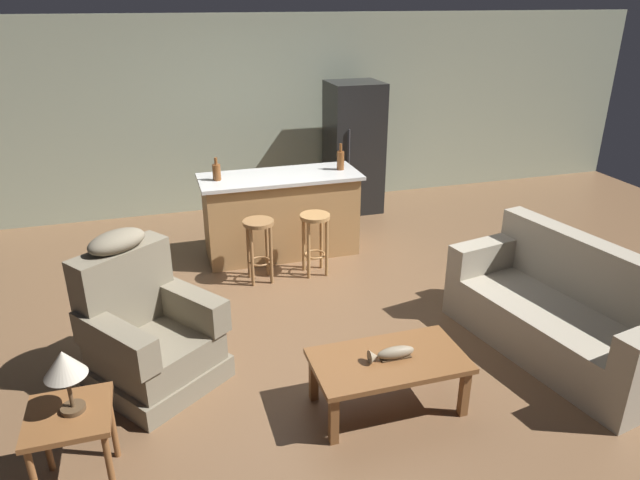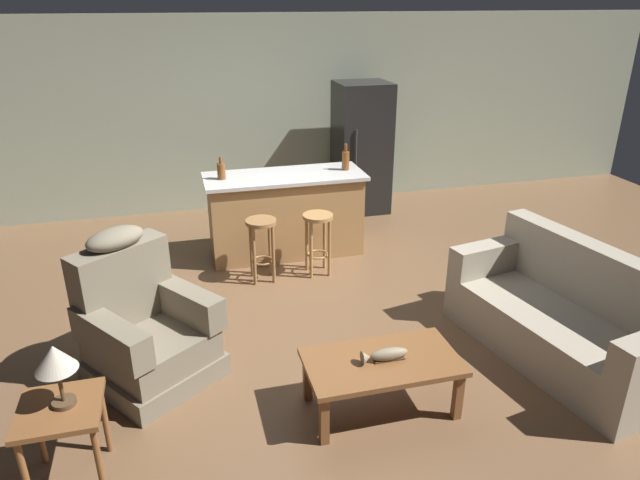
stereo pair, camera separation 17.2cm
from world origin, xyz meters
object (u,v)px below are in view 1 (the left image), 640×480
(bar_stool_right, at_px, (315,233))
(refrigerator, at_px, (354,148))
(table_lamp, at_px, (64,366))
(recliner_near_lamp, at_px, (147,332))
(end_table, at_px, (71,426))
(couch, at_px, (564,314))
(fish_figurine, at_px, (391,354))
(kitchen_island, at_px, (281,215))
(bottle_short_amber, at_px, (217,172))
(coffee_table, at_px, (389,365))
(bar_stool_left, at_px, (259,239))
(bottle_tall_green, at_px, (340,160))

(bar_stool_right, relative_size, refrigerator, 0.39)
(table_lamp, bearing_deg, recliner_near_lamp, 67.24)
(end_table, distance_m, table_lamp, 0.41)
(couch, relative_size, bar_stool_right, 2.98)
(fish_figurine, xyz_separation_m, refrigerator, (1.20, 4.11, 0.42))
(bar_stool_right, bearing_deg, kitchen_island, 109.56)
(fish_figurine, relative_size, bottle_short_amber, 1.35)
(end_table, bearing_deg, bar_stool_right, 47.60)
(coffee_table, xyz_separation_m, bottle_short_amber, (-0.80, 2.91, 0.68))
(recliner_near_lamp, bearing_deg, end_table, -59.93)
(fish_figurine, height_order, couch, couch)
(fish_figurine, bearing_deg, bar_stool_left, 102.35)
(end_table, distance_m, bottle_tall_green, 4.13)
(bottle_short_amber, bearing_deg, table_lamp, -112.48)
(fish_figurine, distance_m, couch, 1.72)
(coffee_table, xyz_separation_m, end_table, (-2.09, -0.15, 0.10))
(kitchen_island, relative_size, bottle_short_amber, 7.16)
(kitchen_island, bearing_deg, bottle_short_amber, 179.13)
(coffee_table, distance_m, fish_figurine, 0.10)
(recliner_near_lamp, xyz_separation_m, table_lamp, (-0.42, -0.99, 0.45))
(couch, bearing_deg, recliner_near_lamp, -20.87)
(table_lamp, bearing_deg, bottle_short_amber, 67.52)
(bottle_tall_green, bearing_deg, end_table, -131.44)
(bar_stool_right, height_order, bottle_short_amber, bottle_short_amber)
(couch, xyz_separation_m, table_lamp, (-3.76, -0.40, 0.53))
(recliner_near_lamp, xyz_separation_m, bottle_tall_green, (2.26, 2.06, 0.64))
(bar_stool_left, xyz_separation_m, bar_stool_right, (0.60, 0.00, 0.00))
(coffee_table, bearing_deg, refrigerator, 73.58)
(coffee_table, bearing_deg, table_lamp, -176.36)
(end_table, height_order, bottle_short_amber, bottle_short_amber)
(end_table, bearing_deg, recliner_near_lamp, 66.10)
(bottle_short_amber, bearing_deg, refrigerator, 30.62)
(coffee_table, bearing_deg, fish_figurine, -34.09)
(table_lamp, bearing_deg, bottle_tall_green, 48.73)
(bottle_tall_green, bearing_deg, refrigerator, 63.37)
(kitchen_island, height_order, bottle_tall_green, bottle_tall_green)
(recliner_near_lamp, xyz_separation_m, refrigerator, (2.85, 3.24, 0.46))
(coffee_table, distance_m, refrigerator, 4.31)
(recliner_near_lamp, distance_m, bar_stool_left, 1.83)
(bar_stool_left, height_order, refrigerator, refrigerator)
(recliner_near_lamp, distance_m, kitchen_island, 2.56)
(end_table, xyz_separation_m, bar_stool_right, (2.21, 2.42, 0.01))
(kitchen_island, xyz_separation_m, refrigerator, (1.31, 1.20, 0.40))
(fish_figurine, relative_size, bar_stool_left, 0.50)
(end_table, relative_size, bottle_short_amber, 2.23)
(couch, relative_size, recliner_near_lamp, 1.69)
(table_lamp, relative_size, bar_stool_right, 0.60)
(coffee_table, relative_size, kitchen_island, 0.61)
(recliner_near_lamp, xyz_separation_m, bottle_short_amber, (0.84, 2.05, 0.62))
(refrigerator, xyz_separation_m, bottle_short_amber, (-2.01, -1.19, 0.17))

